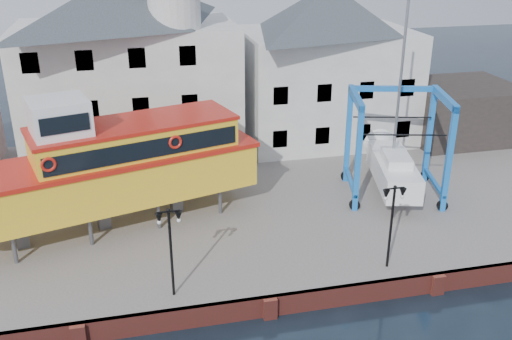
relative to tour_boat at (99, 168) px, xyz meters
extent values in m
plane|color=black|center=(6.98, -8.05, -4.43)|extent=(140.00, 140.00, 0.00)
cube|color=#675F58|center=(6.98, 2.95, -3.93)|extent=(44.00, 22.00, 1.00)
cube|color=maroon|center=(6.98, -7.93, -3.93)|extent=(44.00, 0.25, 1.00)
cube|color=maroon|center=(-1.02, -8.10, -3.93)|extent=(0.60, 0.36, 1.00)
cube|color=maroon|center=(6.98, -8.10, -3.93)|extent=(0.60, 0.36, 1.00)
cube|color=maroon|center=(14.98, -8.10, -3.93)|extent=(0.60, 0.36, 1.00)
cube|color=#BCBCBC|center=(1.98, 10.45, 1.07)|extent=(14.00, 8.00, 9.00)
cube|color=black|center=(-3.52, 6.49, -1.83)|extent=(1.00, 0.08, 1.20)
cube|color=black|center=(-0.52, 6.49, -1.83)|extent=(1.00, 0.08, 1.20)
cube|color=black|center=(2.48, 6.49, -1.83)|extent=(1.00, 0.08, 1.20)
cube|color=black|center=(5.48, 6.49, -1.83)|extent=(1.00, 0.08, 1.20)
cube|color=black|center=(-3.52, 6.49, 1.17)|extent=(1.00, 0.08, 1.20)
cube|color=black|center=(-0.52, 6.49, 1.17)|extent=(1.00, 0.08, 1.20)
cube|color=black|center=(2.48, 6.49, 1.17)|extent=(1.00, 0.08, 1.20)
cube|color=black|center=(5.48, 6.49, 1.17)|extent=(1.00, 0.08, 1.20)
cube|color=black|center=(-3.52, 6.49, 4.17)|extent=(1.00, 0.08, 1.20)
cube|color=black|center=(-0.52, 6.49, 4.17)|extent=(1.00, 0.08, 1.20)
cube|color=black|center=(2.48, 6.49, 4.17)|extent=(1.00, 0.08, 1.20)
cube|color=black|center=(5.48, 6.49, 4.17)|extent=(1.00, 0.08, 1.20)
cylinder|color=#BCBCBC|center=(4.98, 8.05, 6.77)|extent=(3.20, 3.20, 2.40)
cube|color=#BCBCBC|center=(15.98, 10.95, 0.57)|extent=(12.00, 8.00, 8.00)
pyramid|color=#31383E|center=(15.98, 10.95, 6.17)|extent=(12.00, 8.00, 3.20)
cube|color=black|center=(11.48, 6.99, -1.83)|extent=(1.00, 0.08, 1.20)
cube|color=black|center=(14.48, 6.99, -1.83)|extent=(1.00, 0.08, 1.20)
cube|color=black|center=(17.48, 6.99, -1.83)|extent=(1.00, 0.08, 1.20)
cube|color=black|center=(20.48, 6.99, -1.83)|extent=(1.00, 0.08, 1.20)
cube|color=black|center=(11.48, 6.99, 1.17)|extent=(1.00, 0.08, 1.20)
cube|color=black|center=(14.48, 6.99, 1.17)|extent=(1.00, 0.08, 1.20)
cube|color=black|center=(17.48, 6.99, 1.17)|extent=(1.00, 0.08, 1.20)
cube|color=black|center=(20.48, 6.99, 1.17)|extent=(1.00, 0.08, 1.20)
cube|color=#272522|center=(25.98, 8.95, -1.43)|extent=(8.00, 7.00, 4.00)
cylinder|color=black|center=(2.98, -6.85, -1.43)|extent=(0.12, 0.12, 4.00)
cube|color=black|center=(2.98, -6.85, 0.62)|extent=(0.90, 0.06, 0.06)
sphere|color=black|center=(2.98, -6.85, 0.69)|extent=(0.16, 0.16, 0.16)
cone|color=black|center=(2.58, -6.85, 0.35)|extent=(0.32, 0.32, 0.45)
sphere|color=white|center=(2.58, -6.85, 0.17)|extent=(0.18, 0.18, 0.18)
cone|color=black|center=(3.38, -6.85, 0.35)|extent=(0.32, 0.32, 0.45)
sphere|color=white|center=(3.38, -6.85, 0.17)|extent=(0.18, 0.18, 0.18)
cylinder|color=black|center=(12.98, -6.85, -1.43)|extent=(0.12, 0.12, 4.00)
cube|color=black|center=(12.98, -6.85, 0.62)|extent=(0.90, 0.06, 0.06)
sphere|color=black|center=(12.98, -6.85, 0.69)|extent=(0.16, 0.16, 0.16)
cone|color=black|center=(12.58, -6.85, 0.35)|extent=(0.32, 0.32, 0.45)
sphere|color=white|center=(12.58, -6.85, 0.17)|extent=(0.18, 0.18, 0.18)
cone|color=black|center=(13.38, -6.85, 0.35)|extent=(0.32, 0.32, 0.45)
sphere|color=white|center=(13.38, -6.85, 0.17)|extent=(0.18, 0.18, 0.18)
cylinder|color=#59595E|center=(-4.08, -2.63, -2.66)|extent=(0.25, 0.25, 1.53)
cylinder|color=#59595E|center=(-4.85, 0.12, -2.66)|extent=(0.25, 0.25, 1.53)
cylinder|color=#59595E|center=(-0.64, -1.66, -2.66)|extent=(0.25, 0.25, 1.53)
cylinder|color=#59595E|center=(-1.41, 1.09, -2.66)|extent=(0.25, 0.25, 1.53)
cylinder|color=#59595E|center=(2.81, -0.69, -2.66)|extent=(0.25, 0.25, 1.53)
cylinder|color=#59595E|center=(2.03, 2.06, -2.66)|extent=(0.25, 0.25, 1.53)
cylinder|color=#59595E|center=(6.25, 0.27, -2.66)|extent=(0.25, 0.25, 1.53)
cylinder|color=#59595E|center=(5.47, 3.03, -2.66)|extent=(0.25, 0.25, 1.53)
cube|color=#59595E|center=(-3.97, -1.12, -2.66)|extent=(0.73, 0.66, 1.53)
cube|color=#59595E|center=(-0.04, -0.01, -2.66)|extent=(0.73, 0.66, 1.53)
cube|color=#59595E|center=(3.89, 1.10, -2.66)|extent=(0.73, 0.66, 1.53)
cube|color=yellow|center=(0.94, 0.27, -0.77)|extent=(14.81, 7.61, 2.25)
cube|color=#B61C11|center=(0.94, 0.27, 0.45)|extent=(15.15, 7.85, 0.22)
cube|color=yellow|center=(1.93, 0.54, 1.17)|extent=(10.77, 6.11, 1.63)
cube|color=black|center=(2.41, -1.16, 1.22)|extent=(9.45, 2.71, 0.92)
cube|color=black|center=(1.45, 2.24, 1.22)|extent=(9.45, 2.71, 0.92)
cube|color=#B61C11|center=(1.93, 0.54, 2.08)|extent=(11.00, 6.26, 0.18)
cube|color=white|center=(-1.51, -0.42, 2.91)|extent=(3.28, 3.28, 1.86)
cube|color=black|center=(-1.15, -1.73, 2.99)|extent=(2.16, 0.66, 0.82)
torus|color=#B61C11|center=(-2.01, -2.45, 1.37)|extent=(0.73, 0.33, 0.71)
torus|color=#B61C11|center=(3.89, -0.79, 1.37)|extent=(0.73, 0.33, 0.71)
cube|color=blue|center=(13.70, -1.02, -0.38)|extent=(0.37, 0.37, 6.10)
cylinder|color=black|center=(13.70, -1.02, -3.12)|extent=(0.64, 0.36, 0.61)
cube|color=blue|center=(14.68, 2.91, -0.38)|extent=(0.37, 0.37, 6.10)
cylinder|color=black|center=(14.68, 2.91, -3.12)|extent=(0.64, 0.36, 0.61)
cube|color=blue|center=(18.47, -2.21, -0.38)|extent=(0.37, 0.37, 6.10)
cylinder|color=black|center=(18.47, -2.21, -3.12)|extent=(0.64, 0.36, 0.61)
cube|color=blue|center=(19.46, 1.72, -0.38)|extent=(0.37, 0.37, 6.10)
cylinder|color=black|center=(19.46, 1.72, -3.12)|extent=(0.64, 0.36, 0.61)
cube|color=blue|center=(14.19, 0.95, 2.52)|extent=(1.35, 4.30, 0.43)
cube|color=blue|center=(14.19, 0.95, -2.56)|extent=(1.26, 4.28, 0.18)
cube|color=blue|center=(18.96, -0.24, 2.52)|extent=(1.35, 4.30, 0.43)
cube|color=blue|center=(18.96, -0.24, -2.56)|extent=(1.26, 4.28, 0.18)
cube|color=blue|center=(17.07, 2.32, 2.52)|extent=(5.15, 1.56, 0.31)
cube|color=white|center=(16.58, 0.35, -1.86)|extent=(3.53, 6.83, 1.39)
cone|color=white|center=(17.51, 4.12, -1.86)|extent=(2.28, 1.84, 2.01)
cube|color=#59595E|center=(16.58, 0.35, -2.86)|extent=(0.58, 1.57, 0.61)
cube|color=white|center=(16.47, -0.07, -0.90)|extent=(1.99, 2.88, 0.52)
cylinder|color=#99999E|center=(16.68, 0.77, 3.63)|extent=(0.19, 0.19, 9.59)
cube|color=black|center=(16.20, -1.17, 0.91)|extent=(4.52, 1.24, 0.05)
cube|color=black|center=(16.95, 1.87, 0.91)|extent=(4.52, 1.24, 0.05)
camera|label=1|loc=(1.83, -27.81, 11.28)|focal=40.00mm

